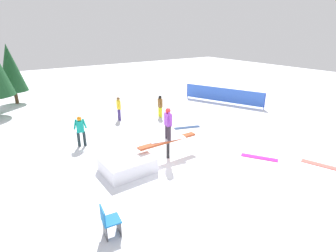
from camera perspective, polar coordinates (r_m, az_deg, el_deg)
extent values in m
plane|color=white|center=(10.93, 0.00, -6.92)|extent=(60.00, 60.00, 0.00)
cylinder|color=black|center=(10.77, 0.00, -5.21)|extent=(0.14, 0.14, 0.73)
cube|color=#A53F1E|center=(10.60, 0.00, -3.24)|extent=(2.69, 0.32, 0.08)
cube|color=white|center=(9.97, -8.85, -8.22)|extent=(1.82, 1.52, 0.57)
cube|color=silver|center=(10.58, 0.00, -2.97)|extent=(1.53, 0.55, 0.03)
cylinder|color=#322833|center=(10.35, 0.29, -1.65)|extent=(0.14, 0.14, 0.59)
cylinder|color=#322833|center=(10.57, -0.28, -1.18)|extent=(0.14, 0.14, 0.59)
cube|color=purple|center=(10.27, 0.00, 1.45)|extent=(0.26, 0.36, 0.52)
cylinder|color=purple|center=(10.05, 0.48, 1.72)|extent=(0.13, 0.28, 0.47)
cylinder|color=purple|center=(10.41, -0.46, 2.39)|extent=(0.13, 0.28, 0.47)
sphere|color=red|center=(10.16, 0.00, 3.39)|extent=(0.21, 0.21, 0.21)
cylinder|color=yellow|center=(15.71, -1.53, 2.96)|extent=(0.13, 0.13, 0.62)
cylinder|color=yellow|center=(15.92, -1.90, 3.19)|extent=(0.13, 0.13, 0.62)
cube|color=brown|center=(15.66, -1.74, 5.04)|extent=(0.23, 0.34, 0.51)
cylinder|color=brown|center=(15.45, -1.43, 5.28)|extent=(0.11, 0.22, 0.46)
cylinder|color=brown|center=(15.80, -2.04, 5.61)|extent=(0.11, 0.22, 0.46)
sphere|color=black|center=(15.57, -1.75, 6.30)|extent=(0.20, 0.20, 0.20)
cylinder|color=navy|center=(15.44, -10.47, 2.38)|extent=(0.13, 0.13, 0.66)
cylinder|color=navy|center=(15.66, -10.68, 2.63)|extent=(0.13, 0.13, 0.66)
cube|color=yellow|center=(15.38, -10.72, 4.58)|extent=(0.24, 0.34, 0.51)
cylinder|color=yellow|center=(15.17, -10.58, 4.82)|extent=(0.11, 0.18, 0.45)
cylinder|color=yellow|center=(15.53, -10.91, 5.17)|extent=(0.11, 0.18, 0.45)
sphere|color=brown|center=(15.29, -10.80, 5.86)|extent=(0.20, 0.20, 0.20)
cylinder|color=#1A262A|center=(12.49, -18.85, -2.76)|extent=(0.13, 0.13, 0.68)
cylinder|color=#1A262A|center=(12.48, -17.72, -2.63)|extent=(0.13, 0.13, 0.68)
cube|color=#0F9585|center=(12.27, -18.59, -0.10)|extent=(0.36, 0.27, 0.53)
cylinder|color=#0F9585|center=(12.24, -19.58, 0.32)|extent=(0.20, 0.13, 0.47)
cylinder|color=#0F9585|center=(12.23, -17.73, 0.53)|extent=(0.20, 0.13, 0.47)
sphere|color=orange|center=(12.15, -18.79, 1.52)|extent=(0.20, 0.20, 0.20)
cube|color=#CB1F9B|center=(11.56, 19.25, -6.51)|extent=(1.02, 1.36, 0.02)
cube|color=#E9645A|center=(11.97, 30.06, -7.29)|extent=(0.68, 1.29, 0.02)
cube|color=navy|center=(14.19, 4.17, -0.31)|extent=(1.43, 0.72, 0.02)
cube|color=#3F3F44|center=(7.40, -10.68, -20.49)|extent=(0.08, 0.40, 0.44)
cube|color=#3F3F44|center=(7.34, -13.55, -21.14)|extent=(0.08, 0.40, 0.44)
cube|color=#1362AB|center=(7.21, -12.25, -19.38)|extent=(0.49, 0.49, 0.04)
cube|color=#1362AB|center=(7.04, -14.03, -18.37)|extent=(0.09, 0.44, 0.40)
cylinder|color=blue|center=(18.40, 20.31, 5.07)|extent=(0.06, 0.06, 1.10)
cylinder|color=blue|center=(20.36, 4.22, 7.67)|extent=(0.06, 0.06, 1.10)
cube|color=blue|center=(19.17, 11.89, 6.66)|extent=(2.26, 5.35, 0.99)
cylinder|color=#4C331E|center=(21.60, -30.14, 5.43)|extent=(0.24, 0.24, 0.90)
cone|color=#194723|center=(21.26, -31.13, 10.76)|extent=(1.81, 1.81, 3.20)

